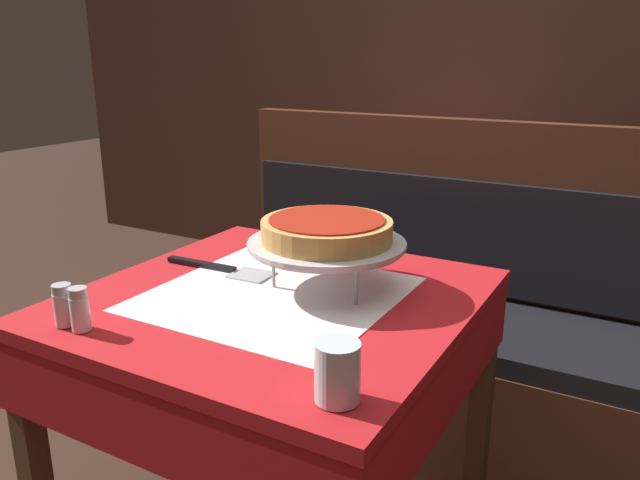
# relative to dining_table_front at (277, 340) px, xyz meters

# --- Properties ---
(dining_table_front) EXTENTS (0.81, 0.81, 0.76)m
(dining_table_front) POSITION_rel_dining_table_front_xyz_m (0.00, 0.00, 0.00)
(dining_table_front) COLOR red
(dining_table_front) RESTS_ON ground_plane
(dining_table_rear) EXTENTS (0.83, 0.83, 0.75)m
(dining_table_rear) POSITION_rel_dining_table_front_xyz_m (-0.28, 1.59, 0.01)
(dining_table_rear) COLOR red
(dining_table_rear) RESTS_ON ground_plane
(booth_bench) EXTENTS (1.49, 0.49, 1.05)m
(booth_bench) POSITION_rel_dining_table_front_xyz_m (0.08, 0.76, -0.33)
(booth_bench) COLOR #4C2819
(booth_bench) RESTS_ON ground_plane
(back_wall_panel) EXTENTS (6.00, 0.04, 2.40)m
(back_wall_panel) POSITION_rel_dining_table_front_xyz_m (0.00, 2.20, 0.55)
(back_wall_panel) COLOR #3D2319
(back_wall_panel) RESTS_ON ground_plane
(pizza_pan_stand) EXTENTS (0.35, 0.35, 0.11)m
(pizza_pan_stand) POSITION_rel_dining_table_front_xyz_m (0.08, 0.09, 0.21)
(pizza_pan_stand) COLOR #ADADB2
(pizza_pan_stand) RESTS_ON dining_table_front
(deep_dish_pizza) EXTENTS (0.29, 0.29, 0.05)m
(deep_dish_pizza) POSITION_rel_dining_table_front_xyz_m (0.08, 0.09, 0.24)
(deep_dish_pizza) COLOR tan
(deep_dish_pizza) RESTS_ON pizza_pan_stand
(pizza_server) EXTENTS (0.29, 0.08, 0.01)m
(pizza_server) POSITION_rel_dining_table_front_xyz_m (-0.20, 0.06, 0.12)
(pizza_server) COLOR #BCBCC1
(pizza_server) RESTS_ON dining_table_front
(water_glass_near) EXTENTS (0.07, 0.07, 0.09)m
(water_glass_near) POSITION_rel_dining_table_front_xyz_m (0.32, -0.32, 0.16)
(water_glass_near) COLOR silver
(water_glass_near) RESTS_ON dining_table_front
(salt_shaker) EXTENTS (0.04, 0.04, 0.08)m
(salt_shaker) POSITION_rel_dining_table_front_xyz_m (-0.26, -0.34, 0.15)
(salt_shaker) COLOR silver
(salt_shaker) RESTS_ON dining_table_front
(pepper_shaker) EXTENTS (0.04, 0.04, 0.08)m
(pepper_shaker) POSITION_rel_dining_table_front_xyz_m (-0.22, -0.34, 0.15)
(pepper_shaker) COLOR silver
(pepper_shaker) RESTS_ON dining_table_front
(condiment_caddy) EXTENTS (0.13, 0.13, 0.15)m
(condiment_caddy) POSITION_rel_dining_table_front_xyz_m (-0.26, 1.60, 0.14)
(condiment_caddy) COLOR black
(condiment_caddy) RESTS_ON dining_table_rear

